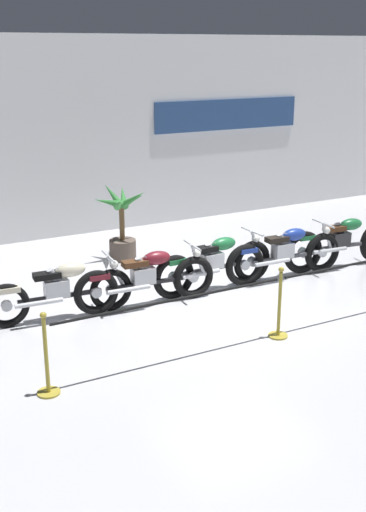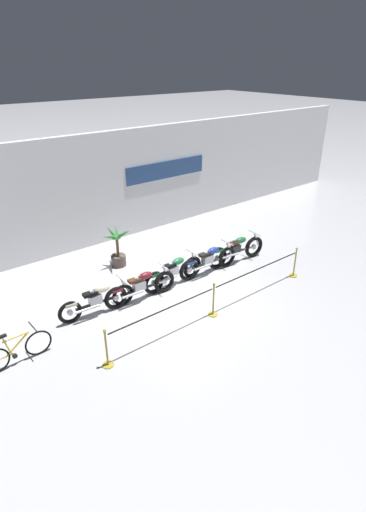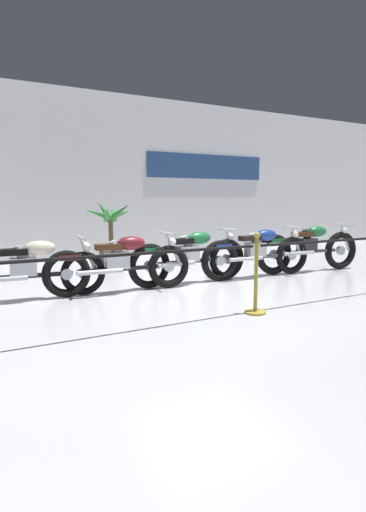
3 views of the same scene
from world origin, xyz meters
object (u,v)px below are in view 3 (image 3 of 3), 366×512
(motorcycle_green_2, at_px, (191,257))
(potted_palm_left_of_row, at_px, (111,237))
(motorcycle_maroon_1, at_px, (121,264))
(stanchion_mid_left, at_px, (256,286))
(motorcycle_green_4, at_px, (309,248))
(motorcycle_cream_0, at_px, (28,269))
(stanchion_far_left, at_px, (178,267))
(motorcycle_blue_3, at_px, (258,253))

(motorcycle_green_2, distance_m, potted_palm_left_of_row, 2.39)
(motorcycle_maroon_1, bearing_deg, stanchion_mid_left, -58.91)
(potted_palm_left_of_row, relative_size, stanchion_mid_left, 1.43)
(motorcycle_green_4, bearing_deg, motorcycle_cream_0, 178.22)
(stanchion_mid_left, bearing_deg, potted_palm_left_of_row, 97.66)
(motorcycle_cream_0, xyz_separation_m, stanchion_far_left, (1.40, -2.08, 0.24))
(motorcycle_cream_0, xyz_separation_m, potted_palm_left_of_row, (1.94, 2.21, 0.21))
(stanchion_far_left, distance_m, stanchion_mid_left, 1.17)
(stanchion_far_left, bearing_deg, motorcycle_blue_3, 35.90)
(potted_palm_left_of_row, xyz_separation_m, stanchion_mid_left, (0.58, -4.29, -0.30))
(motorcycle_green_2, xyz_separation_m, motorcycle_blue_3, (1.39, -0.09, -0.00))
(motorcycle_blue_3, bearing_deg, motorcycle_cream_0, 177.86)
(motorcycle_maroon_1, xyz_separation_m, motorcycle_blue_3, (2.70, -0.00, 0.01))
(motorcycle_green_2, relative_size, stanchion_mid_left, 2.20)
(potted_palm_left_of_row, bearing_deg, motorcycle_green_2, -72.34)
(motorcycle_green_2, relative_size, potted_palm_left_of_row, 1.54)
(motorcycle_maroon_1, xyz_separation_m, motorcycle_green_4, (3.99, -0.02, 0.02))
(stanchion_far_left, bearing_deg, potted_palm_left_of_row, 82.81)
(motorcycle_green_4, height_order, stanchion_mid_left, stanchion_mid_left)
(motorcycle_cream_0, distance_m, stanchion_mid_left, 3.26)
(potted_palm_left_of_row, bearing_deg, motorcycle_blue_3, -48.16)
(motorcycle_blue_3, distance_m, potted_palm_left_of_row, 3.18)
(motorcycle_maroon_1, height_order, potted_palm_left_of_row, potted_palm_left_of_row)
(motorcycle_green_4, distance_m, potted_palm_left_of_row, 4.15)
(motorcycle_cream_0, relative_size, motorcycle_maroon_1, 0.96)
(motorcycle_green_2, bearing_deg, stanchion_far_left, -122.06)
(motorcycle_blue_3, distance_m, motorcycle_green_4, 1.28)
(potted_palm_left_of_row, height_order, stanchion_far_left, potted_palm_left_of_row)
(motorcycle_cream_0, relative_size, motorcycle_blue_3, 0.95)
(motorcycle_green_2, bearing_deg, potted_palm_left_of_row, 107.66)
(motorcycle_blue_3, bearing_deg, stanchion_far_left, -144.10)
(motorcycle_maroon_1, xyz_separation_m, potted_palm_left_of_row, (0.58, 2.36, 0.20))
(motorcycle_maroon_1, xyz_separation_m, stanchion_mid_left, (1.16, -1.92, -0.10))
(motorcycle_green_4, bearing_deg, motorcycle_blue_3, 179.36)
(potted_palm_left_of_row, height_order, stanchion_mid_left, potted_palm_left_of_row)
(motorcycle_blue_3, bearing_deg, motorcycle_maroon_1, 179.97)
(motorcycle_cream_0, bearing_deg, motorcycle_blue_3, -2.14)
(motorcycle_green_2, distance_m, stanchion_mid_left, 2.03)
(motorcycle_green_2, relative_size, motorcycle_blue_3, 0.97)
(motorcycle_blue_3, relative_size, stanchion_mid_left, 2.26)
(motorcycle_cream_0, height_order, motorcycle_blue_3, motorcycle_blue_3)
(motorcycle_cream_0, bearing_deg, motorcycle_maroon_1, -6.32)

